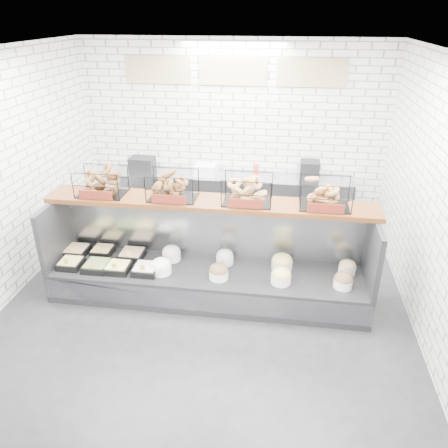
# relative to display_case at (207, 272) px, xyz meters

# --- Properties ---
(ground) EXTENTS (5.50, 5.50, 0.00)m
(ground) POSITION_rel_display_case_xyz_m (0.01, -0.34, -0.33)
(ground) COLOR black
(ground) RESTS_ON ground
(room_shell) EXTENTS (5.02, 5.51, 3.01)m
(room_shell) POSITION_rel_display_case_xyz_m (0.01, 0.26, 1.73)
(room_shell) COLOR white
(room_shell) RESTS_ON ground
(display_case) EXTENTS (4.00, 0.90, 1.20)m
(display_case) POSITION_rel_display_case_xyz_m (0.00, 0.00, 0.00)
(display_case) COLOR black
(display_case) RESTS_ON ground
(bagel_shelf) EXTENTS (4.10, 0.50, 0.40)m
(bagel_shelf) POSITION_rel_display_case_xyz_m (0.01, 0.18, 1.06)
(bagel_shelf) COLOR #42200E
(bagel_shelf) RESTS_ON display_case
(prep_counter) EXTENTS (4.00, 0.60, 1.20)m
(prep_counter) POSITION_rel_display_case_xyz_m (0.01, 2.09, 0.14)
(prep_counter) COLOR #93969B
(prep_counter) RESTS_ON ground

